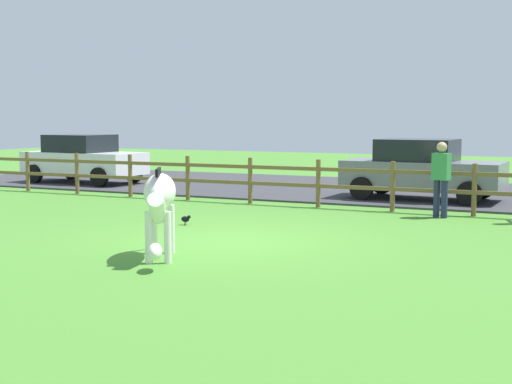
% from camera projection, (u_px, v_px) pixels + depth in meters
% --- Properties ---
extents(ground_plane, '(60.00, 60.00, 0.00)m').
position_uv_depth(ground_plane, '(228.00, 240.00, 12.54)').
color(ground_plane, '#47842D').
extents(parking_asphalt, '(28.00, 7.40, 0.05)m').
position_uv_depth(parking_asphalt, '(372.00, 190.00, 20.92)').
color(parking_asphalt, '#38383D').
rests_on(parking_asphalt, ground_plane).
extents(paddock_fence, '(21.87, 0.11, 1.16)m').
position_uv_depth(paddock_fence, '(318.00, 180.00, 17.03)').
color(paddock_fence, brown).
rests_on(paddock_fence, ground_plane).
extents(zebra, '(1.14, 1.77, 1.41)m').
position_uv_depth(zebra, '(159.00, 199.00, 10.77)').
color(zebra, white).
rests_on(zebra, ground_plane).
extents(crow_on_grass, '(0.22, 0.10, 0.20)m').
position_uv_depth(crow_on_grass, '(186.00, 219.00, 14.29)').
color(crow_on_grass, black).
rests_on(crow_on_grass, ground_plane).
extents(parked_car_grey, '(4.08, 2.04, 1.56)m').
position_uv_depth(parked_car_grey, '(421.00, 169.00, 18.27)').
color(parked_car_grey, slate).
rests_on(parked_car_grey, parking_asphalt).
extents(parked_car_white, '(4.09, 2.07, 1.56)m').
position_uv_depth(parked_car_white, '(83.00, 158.00, 22.94)').
color(parked_car_white, white).
rests_on(parked_car_white, parking_asphalt).
extents(visitor_near_fence, '(0.41, 0.31, 1.64)m').
position_uv_depth(visitor_near_fence, '(441.00, 176.00, 15.27)').
color(visitor_near_fence, '#232847').
rests_on(visitor_near_fence, ground_plane).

